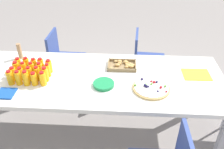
% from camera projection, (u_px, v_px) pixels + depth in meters
% --- Properties ---
extents(ground_plane, '(12.00, 12.00, 0.00)m').
position_uv_depth(ground_plane, '(101.00, 131.00, 2.68)').
color(ground_plane, gray).
extents(party_table, '(2.40, 0.92, 0.75)m').
position_uv_depth(party_table, '(100.00, 82.00, 2.30)').
color(party_table, silver).
rests_on(party_table, ground_plane).
extents(chair_far_left, '(0.41, 0.41, 0.83)m').
position_uv_depth(chair_far_left, '(63.00, 57.00, 3.09)').
color(chair_far_left, '#33478C').
rests_on(chair_far_left, ground_plane).
extents(chair_far_right, '(0.42, 0.42, 0.83)m').
position_uv_depth(chair_far_right, '(145.00, 57.00, 3.08)').
color(chair_far_right, '#33478C').
rests_on(chair_far_right, ground_plane).
extents(juice_bottle_0, '(0.06, 0.06, 0.14)m').
position_uv_depth(juice_bottle_0, '(10.00, 78.00, 2.14)').
color(juice_bottle_0, '#F9AB14').
rests_on(juice_bottle_0, party_table).
extents(juice_bottle_1, '(0.06, 0.06, 0.15)m').
position_uv_depth(juice_bottle_1, '(18.00, 78.00, 2.14)').
color(juice_bottle_1, '#FAAD14').
rests_on(juice_bottle_1, party_table).
extents(juice_bottle_2, '(0.06, 0.06, 0.15)m').
position_uv_depth(juice_bottle_2, '(26.00, 78.00, 2.13)').
color(juice_bottle_2, '#FAAD14').
rests_on(juice_bottle_2, party_table).
extents(juice_bottle_3, '(0.06, 0.06, 0.13)m').
position_uv_depth(juice_bottle_3, '(34.00, 79.00, 2.14)').
color(juice_bottle_3, '#F9AB14').
rests_on(juice_bottle_3, party_table).
extents(juice_bottle_4, '(0.06, 0.06, 0.14)m').
position_uv_depth(juice_bottle_4, '(43.00, 79.00, 2.13)').
color(juice_bottle_4, '#FAAC14').
rests_on(juice_bottle_4, party_table).
extents(juice_bottle_5, '(0.06, 0.06, 0.14)m').
position_uv_depth(juice_bottle_5, '(13.00, 74.00, 2.20)').
color(juice_bottle_5, '#F9AE14').
rests_on(juice_bottle_5, party_table).
extents(juice_bottle_6, '(0.06, 0.06, 0.13)m').
position_uv_depth(juice_bottle_6, '(21.00, 74.00, 2.21)').
color(juice_bottle_6, '#F9AC14').
rests_on(juice_bottle_6, party_table).
extents(juice_bottle_7, '(0.05, 0.05, 0.14)m').
position_uv_depth(juice_bottle_7, '(29.00, 74.00, 2.20)').
color(juice_bottle_7, '#FAAE14').
rests_on(juice_bottle_7, party_table).
extents(juice_bottle_8, '(0.05, 0.05, 0.15)m').
position_uv_depth(juice_bottle_8, '(37.00, 74.00, 2.20)').
color(juice_bottle_8, '#F9AC14').
rests_on(juice_bottle_8, party_table).
extents(juice_bottle_9, '(0.06, 0.06, 0.15)m').
position_uv_depth(juice_bottle_9, '(45.00, 74.00, 2.18)').
color(juice_bottle_9, '#F9AE14').
rests_on(juice_bottle_9, party_table).
extents(juice_bottle_10, '(0.06, 0.06, 0.15)m').
position_uv_depth(juice_bottle_10, '(17.00, 68.00, 2.27)').
color(juice_bottle_10, '#FAAE14').
rests_on(juice_bottle_10, party_table).
extents(juice_bottle_11, '(0.06, 0.06, 0.14)m').
position_uv_depth(juice_bottle_11, '(24.00, 69.00, 2.26)').
color(juice_bottle_11, '#FAAC14').
rests_on(juice_bottle_11, party_table).
extents(juice_bottle_12, '(0.06, 0.06, 0.15)m').
position_uv_depth(juice_bottle_12, '(32.00, 69.00, 2.25)').
color(juice_bottle_12, '#F9AE14').
rests_on(juice_bottle_12, party_table).
extents(juice_bottle_13, '(0.06, 0.06, 0.15)m').
position_uv_depth(juice_bottle_13, '(40.00, 70.00, 2.25)').
color(juice_bottle_13, '#FAAE14').
rests_on(juice_bottle_13, party_table).
extents(juice_bottle_14, '(0.05, 0.05, 0.14)m').
position_uv_depth(juice_bottle_14, '(48.00, 70.00, 2.25)').
color(juice_bottle_14, '#F9AE14').
rests_on(juice_bottle_14, party_table).
extents(juice_bottle_15, '(0.06, 0.06, 0.15)m').
position_uv_depth(juice_bottle_15, '(19.00, 65.00, 2.32)').
color(juice_bottle_15, '#F9AC14').
rests_on(juice_bottle_15, party_table).
extents(juice_bottle_16, '(0.06, 0.06, 0.15)m').
position_uv_depth(juice_bottle_16, '(27.00, 64.00, 2.32)').
color(juice_bottle_16, '#FAAC14').
rests_on(juice_bottle_16, party_table).
extents(juice_bottle_17, '(0.05, 0.05, 0.14)m').
position_uv_depth(juice_bottle_17, '(34.00, 65.00, 2.32)').
color(juice_bottle_17, '#FAAD14').
rests_on(juice_bottle_17, party_table).
extents(juice_bottle_18, '(0.06, 0.06, 0.15)m').
position_uv_depth(juice_bottle_18, '(41.00, 65.00, 2.31)').
color(juice_bottle_18, '#F9AE14').
rests_on(juice_bottle_18, party_table).
extents(juice_bottle_19, '(0.06, 0.06, 0.14)m').
position_uv_depth(juice_bottle_19, '(49.00, 66.00, 2.31)').
color(juice_bottle_19, '#F9AE14').
rests_on(juice_bottle_19, party_table).
extents(fruit_pizza, '(0.33, 0.33, 0.05)m').
position_uv_depth(fruit_pizza, '(151.00, 88.00, 2.11)').
color(fruit_pizza, tan).
rests_on(fruit_pizza, party_table).
extents(snack_tray, '(0.29, 0.20, 0.04)m').
position_uv_depth(snack_tray, '(123.00, 65.00, 2.42)').
color(snack_tray, olive).
rests_on(snack_tray, party_table).
extents(plate_stack, '(0.19, 0.19, 0.03)m').
position_uv_depth(plate_stack, '(104.00, 84.00, 2.15)').
color(plate_stack, '#1E8C4C').
rests_on(plate_stack, party_table).
extents(napkin_stack, '(0.15, 0.15, 0.01)m').
position_uv_depth(napkin_stack, '(6.00, 93.00, 2.05)').
color(napkin_stack, '#194CA5').
rests_on(napkin_stack, party_table).
extents(cardboard_tube, '(0.04, 0.04, 0.17)m').
position_uv_depth(cardboard_tube, '(20.00, 51.00, 2.52)').
color(cardboard_tube, '#9E7A56').
rests_on(cardboard_tube, party_table).
extents(paper_folder, '(0.26, 0.20, 0.01)m').
position_uv_depth(paper_folder, '(196.00, 75.00, 2.30)').
color(paper_folder, yellow).
rests_on(paper_folder, party_table).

